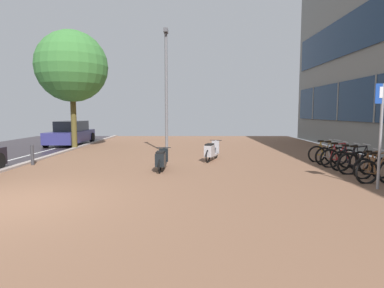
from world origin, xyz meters
name	(u,v)px	position (x,y,z in m)	size (l,w,h in m)	color
ground	(77,204)	(1.43, 0.00, -0.02)	(21.00, 40.00, 0.13)	#2C252A
bicycle_rack_00	(380,172)	(9.19, 1.98, 0.34)	(1.35, 0.48, 0.96)	black
bicycle_rack_01	(374,168)	(9.38, 2.62, 0.33)	(1.25, 0.48, 0.92)	black
bicycle_rack_02	(361,164)	(9.32, 3.26, 0.36)	(1.41, 0.48, 1.02)	black
bicycle_rack_03	(351,161)	(9.34, 3.90, 0.34)	(1.35, 0.48, 0.98)	black
bicycle_rack_04	(340,158)	(9.26, 4.53, 0.34)	(1.34, 0.48, 0.98)	black
bicycle_rack_05	(333,156)	(9.28, 5.17, 0.35)	(1.36, 0.48, 0.99)	black
bicycle_rack_06	(326,154)	(9.28, 5.81, 0.33)	(1.31, 0.48, 0.95)	black
scooter_near	(163,160)	(2.94, 3.94, 0.37)	(0.52, 1.73, 0.75)	black
scooter_mid	(212,151)	(4.76, 6.18, 0.40)	(0.81, 1.80, 0.82)	black
parked_car_far	(72,134)	(-3.52, 12.94, 0.67)	(1.78, 4.41, 1.44)	navy
parking_sign	(383,125)	(8.81, 1.31, 1.66)	(0.40, 0.07, 2.70)	gray
lamp_post	(168,85)	(2.75, 8.70, 3.27)	(0.20, 0.52, 5.90)	slate
street_tree	(73,67)	(-2.46, 10.61, 4.42)	(3.79, 3.79, 6.33)	brown
bollard_far	(34,155)	(-2.05, 5.13, 0.38)	(0.12, 0.12, 0.76)	#38383D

